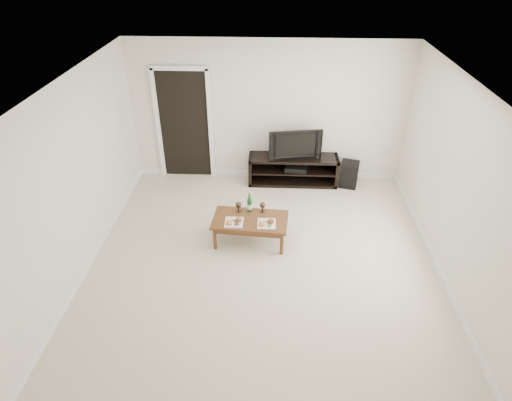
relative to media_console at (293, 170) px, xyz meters
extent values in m
plane|color=beige|center=(-0.49, -2.50, -0.28)|extent=(5.50, 5.50, 0.00)
cube|color=silver|center=(-0.49, 0.27, 1.02)|extent=(5.00, 0.04, 2.60)
cube|color=white|center=(-0.49, -2.50, 2.35)|extent=(5.00, 5.50, 0.04)
cube|color=black|center=(-2.04, 0.24, 0.75)|extent=(0.90, 0.02, 2.05)
cube|color=black|center=(0.00, 0.00, 0.00)|extent=(1.66, 0.45, 0.55)
imported|color=black|center=(0.00, 0.00, 0.55)|extent=(0.98, 0.29, 0.56)
cube|color=black|center=(0.05, -0.01, 0.05)|extent=(0.43, 0.35, 0.08)
cube|color=black|center=(1.05, -0.05, -0.04)|extent=(0.39, 0.39, 0.48)
cube|color=brown|center=(-0.70, -1.85, -0.07)|extent=(1.17, 0.70, 0.42)
cube|color=white|center=(-0.94, -1.97, 0.18)|extent=(0.27, 0.27, 0.07)
cube|color=white|center=(-0.45, -1.98, 0.18)|extent=(0.27, 0.27, 0.07)
cylinder|color=#103C20|center=(-0.72, -1.64, 0.32)|extent=(0.07, 0.07, 0.35)
camera|label=1|loc=(-0.37, -7.12, 3.84)|focal=30.00mm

